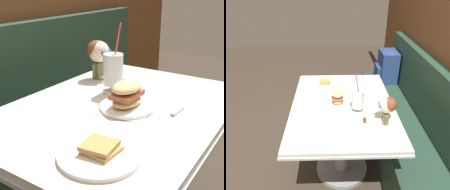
{
  "view_description": "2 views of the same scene",
  "coord_description": "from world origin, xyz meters",
  "views": [
    {
      "loc": [
        -0.97,
        -0.42,
        1.23
      ],
      "look_at": [
        -0.0,
        0.22,
        0.78
      ],
      "focal_mm": 48.33,
      "sensor_mm": 36.0,
      "label": 1
    },
    {
      "loc": [
        1.49,
        0.1,
        1.66
      ],
      "look_at": [
        0.02,
        0.14,
        0.83
      ],
      "focal_mm": 35.02,
      "sensor_mm": 36.0,
      "label": 2
    }
  ],
  "objects": [
    {
      "name": "sandwich_plate",
      "position": [
        -0.01,
        0.14,
        0.79
      ],
      "size": [
        0.22,
        0.22,
        0.12
      ],
      "color": "white",
      "rests_on": "diner_table"
    },
    {
      "name": "butter_knife",
      "position": [
        0.1,
        -0.05,
        0.74
      ],
      "size": [
        0.24,
        0.03,
        0.01
      ],
      "color": "silver",
      "rests_on": "diner_table"
    },
    {
      "name": "toast_plate",
      "position": [
        -0.35,
        0.03,
        0.75
      ],
      "size": [
        0.25,
        0.25,
        0.04
      ],
      "color": "white",
      "rests_on": "diner_table"
    },
    {
      "name": "booth_bench",
      "position": [
        0.0,
        0.81,
        0.33
      ],
      "size": [
        2.6,
        0.48,
        1.0
      ],
      "color": "#233D2D",
      "rests_on": "ground"
    },
    {
      "name": "diner_table",
      "position": [
        0.0,
        0.18,
        0.54
      ],
      "size": [
        1.11,
        0.81,
        0.74
      ],
      "color": "silver",
      "rests_on": "ground"
    },
    {
      "name": "milkshake_glass",
      "position": [
        0.12,
        0.29,
        0.84
      ],
      "size": [
        0.1,
        0.1,
        0.31
      ],
      "color": "silver",
      "rests_on": "diner_table"
    },
    {
      "name": "seated_doll",
      "position": [
        0.26,
        0.47,
        0.87
      ],
      "size": [
        0.12,
        0.22,
        0.2
      ],
      "color": "#5B6642",
      "rests_on": "diner_table"
    }
  ]
}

